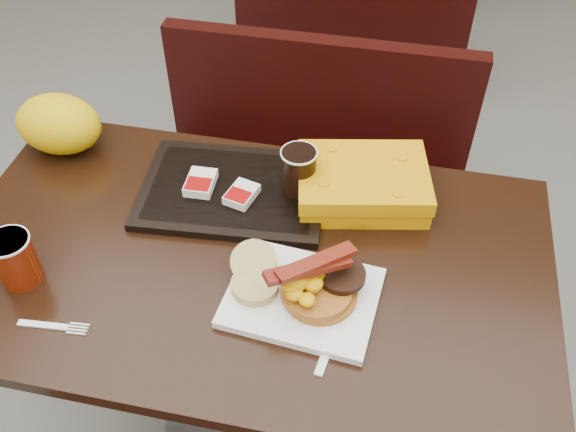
% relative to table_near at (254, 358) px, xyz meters
% --- Properties ---
extents(floor, '(6.00, 7.00, 0.01)m').
position_rel_table_near_xyz_m(floor, '(0.00, 0.00, -0.38)').
color(floor, gray).
rests_on(floor, ground).
extents(table_near, '(1.20, 0.70, 0.75)m').
position_rel_table_near_xyz_m(table_near, '(0.00, 0.00, 0.00)').
color(table_near, black).
rests_on(table_near, floor).
extents(bench_near_n, '(1.00, 0.46, 0.72)m').
position_rel_table_near_xyz_m(bench_near_n, '(0.00, 0.70, -0.02)').
color(bench_near_n, black).
rests_on(bench_near_n, floor).
extents(bench_far_s, '(1.00, 0.46, 0.72)m').
position_rel_table_near_xyz_m(bench_far_s, '(0.00, 1.90, -0.02)').
color(bench_far_s, black).
rests_on(bench_far_s, floor).
extents(platter, '(0.29, 0.24, 0.02)m').
position_rel_table_near_xyz_m(platter, '(0.13, -0.08, 0.38)').
color(platter, white).
rests_on(platter, table_near).
extents(pancake_stack, '(0.15, 0.15, 0.03)m').
position_rel_table_near_xyz_m(pancake_stack, '(0.16, -0.08, 0.41)').
color(pancake_stack, '#A6531B').
rests_on(pancake_stack, platter).
extents(sausage_patty, '(0.09, 0.09, 0.01)m').
position_rel_table_near_xyz_m(sausage_patty, '(0.20, -0.05, 0.43)').
color(sausage_patty, black).
rests_on(sausage_patty, pancake_stack).
extents(scrambled_eggs, '(0.11, 0.10, 0.05)m').
position_rel_table_near_xyz_m(scrambled_eggs, '(0.12, -0.10, 0.44)').
color(scrambled_eggs, '#EAA504').
rests_on(scrambled_eggs, pancake_stack).
extents(bacon_strips, '(0.18, 0.15, 0.01)m').
position_rel_table_near_xyz_m(bacon_strips, '(0.14, -0.09, 0.47)').
color(bacon_strips, '#4D0A05').
rests_on(bacon_strips, scrambled_eggs).
extents(muffin_bottom, '(0.11, 0.11, 0.02)m').
position_rel_table_near_xyz_m(muffin_bottom, '(0.04, -0.09, 0.40)').
color(muffin_bottom, tan).
rests_on(muffin_bottom, platter).
extents(muffin_top, '(0.10, 0.10, 0.05)m').
position_rel_table_near_xyz_m(muffin_top, '(0.03, -0.04, 0.41)').
color(muffin_top, tan).
rests_on(muffin_top, platter).
extents(coffee_cup_near, '(0.10, 0.10, 0.11)m').
position_rel_table_near_xyz_m(coffee_cup_near, '(-0.40, -0.14, 0.43)').
color(coffee_cup_near, '#9B2505').
rests_on(coffee_cup_near, table_near).
extents(fork, '(0.13, 0.03, 0.00)m').
position_rel_table_near_xyz_m(fork, '(-0.32, -0.24, 0.38)').
color(fork, white).
rests_on(fork, table_near).
extents(knife, '(0.04, 0.18, 0.00)m').
position_rel_table_near_xyz_m(knife, '(0.20, -0.14, 0.38)').
color(knife, white).
rests_on(knife, table_near).
extents(condiment_ketchup, '(0.04, 0.03, 0.01)m').
position_rel_table_near_xyz_m(condiment_ketchup, '(-0.12, 0.07, 0.38)').
color(condiment_ketchup, '#8C0504').
rests_on(condiment_ketchup, table_near).
extents(tray, '(0.42, 0.31, 0.02)m').
position_rel_table_near_xyz_m(tray, '(-0.07, 0.17, 0.38)').
color(tray, black).
rests_on(tray, table_near).
extents(hashbrown_sleeve_left, '(0.06, 0.08, 0.02)m').
position_rel_table_near_xyz_m(hashbrown_sleeve_left, '(-0.14, 0.16, 0.40)').
color(hashbrown_sleeve_left, silver).
rests_on(hashbrown_sleeve_left, tray).
extents(hashbrown_sleeve_right, '(0.07, 0.08, 0.02)m').
position_rel_table_near_xyz_m(hashbrown_sleeve_right, '(-0.05, 0.14, 0.40)').
color(hashbrown_sleeve_right, silver).
rests_on(hashbrown_sleeve_right, tray).
extents(coffee_cup_far, '(0.09, 0.09, 0.10)m').
position_rel_table_near_xyz_m(coffee_cup_far, '(0.07, 0.20, 0.44)').
color(coffee_cup_far, black).
rests_on(coffee_cup_far, tray).
extents(clamshell, '(0.31, 0.26, 0.07)m').
position_rel_table_near_xyz_m(clamshell, '(0.20, 0.22, 0.41)').
color(clamshell, '#CC8503').
rests_on(clamshell, table_near).
extents(paper_bag, '(0.22, 0.18, 0.14)m').
position_rel_table_near_xyz_m(paper_bag, '(-0.50, 0.24, 0.44)').
color(paper_bag, yellow).
rests_on(paper_bag, table_near).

